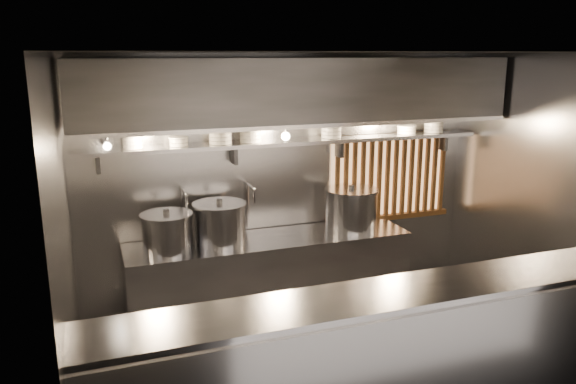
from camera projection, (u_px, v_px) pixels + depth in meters
floor at (339, 364)px, 5.18m from camera, size 4.50×4.50×0.00m
ceiling at (347, 52)px, 4.51m from camera, size 4.50×4.50×0.00m
wall_back at (285, 182)px, 6.22m from camera, size 4.50×0.00×4.50m
wall_left at (64, 249)px, 4.11m from camera, size 0.00×3.00×3.00m
wall_right at (548, 197)px, 5.59m from camera, size 0.00×3.00×3.00m
serving_counter at (395, 361)px, 4.17m from camera, size 4.50×0.56×1.13m
cooking_bench at (270, 278)px, 6.01m from camera, size 3.00×0.70×0.90m
bowl_shelf at (291, 142)px, 5.94m from camera, size 4.40×0.34×0.04m
exhaust_hood at (298, 91)px, 5.61m from camera, size 4.40×0.81×0.65m
wood_screen at (390, 177)px, 6.61m from camera, size 1.56×0.09×1.04m
faucet_left at (184, 203)px, 5.74m from camera, size 0.04×0.30×0.50m
faucet_right at (250, 197)px, 5.97m from camera, size 0.04×0.30×0.50m
heat_lamp at (103, 140)px, 4.84m from camera, size 0.25×0.35×0.20m
pendant_bulb at (286, 136)px, 5.78m from camera, size 0.09×0.09×0.19m
stock_pot_left at (167, 232)px, 5.46m from camera, size 0.60×0.60×0.43m
stock_pot_mid at (220, 223)px, 5.70m from camera, size 0.67×0.67×0.46m
stock_pot_right at (351, 208)px, 6.19m from camera, size 0.68×0.68×0.49m
bowl_stack_0 at (133, 140)px, 5.38m from camera, size 0.21×0.21×0.17m
bowl_stack_1 at (179, 141)px, 5.53m from camera, size 0.20×0.20×0.09m
bowl_stack_2 at (220, 135)px, 5.66m from camera, size 0.24×0.24×0.17m
bowl_stack_3 at (251, 134)px, 5.77m from camera, size 0.24×0.24×0.17m
bowl_stack_4 at (331, 132)px, 6.07m from camera, size 0.23×0.23×0.13m
bowl_stack_5 at (406, 130)px, 6.38m from camera, size 0.22×0.22×0.09m
bowl_stack_6 at (434, 125)px, 6.49m from camera, size 0.23×0.23×0.17m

